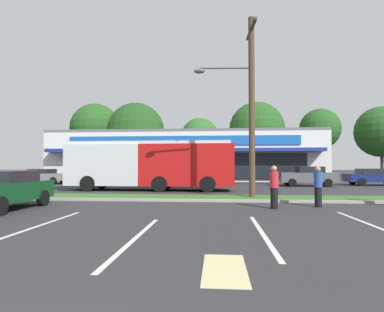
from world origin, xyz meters
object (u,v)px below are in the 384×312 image
car_0 (374,177)px  pedestrian_near_bench (318,187)px  pedestrian_mid (274,187)px  car_3 (307,176)px  car_2 (3,190)px  utility_pole (249,101)px  car_4 (44,176)px  city_bus (151,164)px

car_0 → pedestrian_near_bench: bearing=-122.4°
car_0 → pedestrian_near_bench: 16.97m
pedestrian_near_bench → pedestrian_mid: pedestrian_mid is taller
car_3 → pedestrian_near_bench: pedestrian_near_bench is taller
car_2 → car_3: size_ratio=0.95×
pedestrian_near_bench → pedestrian_mid: (-1.86, -0.69, 0.02)m
utility_pole → car_2: (-9.57, -4.47, -4.13)m
utility_pole → car_0: (11.58, 11.65, -4.15)m
utility_pole → pedestrian_near_bench: (2.48, -2.67, -4.07)m
car_0 → car_3: size_ratio=1.07×
utility_pole → car_4: (-17.37, 11.66, -4.17)m
car_2 → car_0: bearing=127.3°
city_bus → car_0: (17.59, 6.61, -1.03)m
car_3 → pedestrian_mid: (-5.09, -13.56, 0.02)m
utility_pole → car_3: (5.70, 10.21, -4.08)m
car_3 → car_4: 23.12m
utility_pole → car_3: utility_pole is taller
car_4 → pedestrian_mid: 23.43m
car_2 → pedestrian_mid: (10.19, 1.12, 0.07)m
city_bus → pedestrian_near_bench: size_ratio=6.88×
pedestrian_near_bench → car_3: bearing=113.8°
car_2 → car_4: size_ratio=0.97×
car_4 → pedestrian_near_bench: bearing=-35.8°
car_3 → car_4: bearing=-3.6°
car_3 → pedestrian_near_bench: 13.27m
car_2 → pedestrian_mid: bearing=96.3°
car_2 → car_4: car_2 is taller
city_bus → car_0: size_ratio=2.38×
car_0 → car_2: 26.59m
pedestrian_near_bench → pedestrian_mid: bearing=-121.9°
car_3 → car_4: (-23.07, 1.45, -0.10)m
car_0 → pedestrian_mid: bearing=-126.1°
city_bus → car_0: bearing=-158.5°
utility_pole → pedestrian_mid: 5.30m
utility_pole → car_2: bearing=-155.0°
utility_pole → car_4: bearing=146.1°
car_0 → city_bus: bearing=-159.4°
car_3 → car_2: bearing=43.9°
pedestrian_mid → utility_pole: bearing=-98.1°
city_bus → car_4: (-11.35, 6.61, -1.05)m
car_2 → pedestrian_near_bench: 12.18m
utility_pole → car_2: utility_pole is taller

